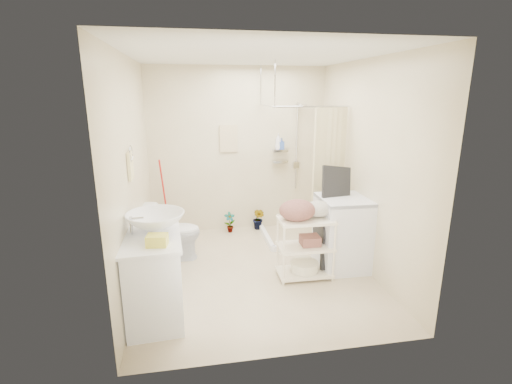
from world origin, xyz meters
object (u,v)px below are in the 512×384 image
at_px(vanity, 154,275).
at_px(toilet, 172,232).
at_px(washing_machine, 344,233).
at_px(laundry_rack, 305,242).

height_order(vanity, toilet, vanity).
height_order(toilet, washing_machine, washing_machine).
distance_m(vanity, laundry_rack, 1.80).
height_order(vanity, laundry_rack, laundry_rack).
bearing_deg(washing_machine, toilet, 164.88).
relative_size(vanity, toilet, 1.30).
height_order(toilet, laundry_rack, laundry_rack).
xyz_separation_m(washing_machine, laundry_rack, (-0.57, -0.19, -0.01)).
distance_m(toilet, laundry_rack, 1.81).
bearing_deg(laundry_rack, washing_machine, 19.11).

